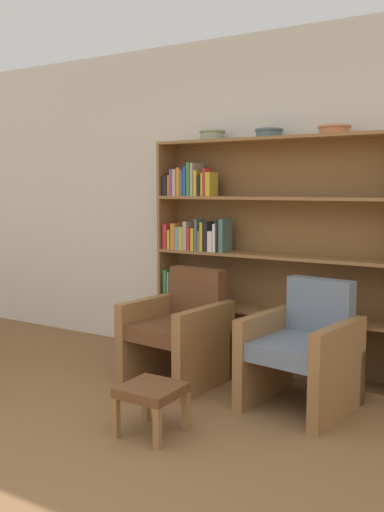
# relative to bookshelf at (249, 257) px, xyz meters

# --- Properties ---
(wall_back) EXTENTS (12.00, 0.06, 2.75)m
(wall_back) POSITION_rel_bookshelf_xyz_m (0.23, 0.17, 0.44)
(wall_back) COLOR silver
(wall_back) RESTS_ON ground
(bookshelf) EXTENTS (2.00, 0.30, 1.89)m
(bookshelf) POSITION_rel_bookshelf_xyz_m (0.00, 0.00, 0.00)
(bookshelf) COLOR olive
(bookshelf) RESTS_ON ground
(bowl_sage) EXTENTS (0.22, 0.22, 0.09)m
(bowl_sage) POSITION_rel_bookshelf_xyz_m (-0.34, -0.02, 1.00)
(bowl_sage) COLOR gray
(bowl_sage) RESTS_ON bookshelf
(bowl_stoneware) EXTENTS (0.22, 0.22, 0.07)m
(bowl_stoneware) POSITION_rel_bookshelf_xyz_m (0.17, -0.02, 0.99)
(bowl_stoneware) COLOR slate
(bowl_stoneware) RESTS_ON bookshelf
(bowl_terracotta) EXTENTS (0.24, 0.24, 0.07)m
(bowl_terracotta) POSITION_rel_bookshelf_xyz_m (0.69, -0.02, 0.99)
(bowl_terracotta) COLOR #C67547
(bowl_terracotta) RESTS_ON bookshelf
(armchair_leather) EXTENTS (0.71, 0.74, 0.86)m
(armchair_leather) POSITION_rel_bookshelf_xyz_m (-0.30, -0.58, -0.54)
(armchair_leather) COLOR olive
(armchair_leather) RESTS_ON ground
(armchair_cushioned) EXTENTS (0.73, 0.76, 0.86)m
(armchair_cushioned) POSITION_rel_bookshelf_xyz_m (0.70, -0.58, -0.54)
(armchair_cushioned) COLOR olive
(armchair_cushioned) RESTS_ON ground
(footstool) EXTENTS (0.35, 0.35, 0.31)m
(footstool) POSITION_rel_bookshelf_xyz_m (0.08, -1.50, -0.69)
(footstool) COLOR olive
(footstool) RESTS_ON ground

